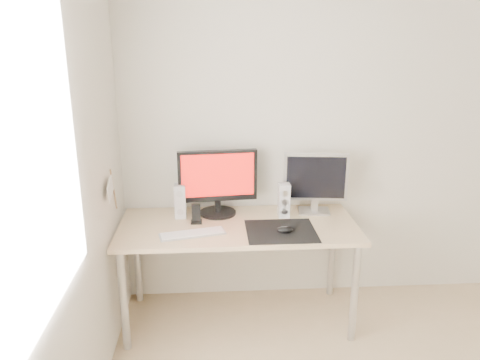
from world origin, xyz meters
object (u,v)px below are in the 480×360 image
desk (238,235)px  speaker_right (284,200)px  second_monitor (315,180)px  mouse (285,230)px  keyboard (192,234)px  speaker_left (180,201)px  main_monitor (218,180)px  phone_dock (196,217)px

desk → speaker_right: (0.33, 0.12, 0.20)m
desk → second_monitor: second_monitor is taller
mouse → keyboard: 0.59m
second_monitor → speaker_left: 0.96m
main_monitor → second_monitor: bearing=-0.3°
second_monitor → mouse: bearing=-127.0°
speaker_right → desk: bearing=-159.7°
speaker_right → keyboard: speaker_right is taller
second_monitor → keyboard: 0.96m
keyboard → mouse: bearing=-1.0°
speaker_left → phone_dock: size_ratio=1.80×
main_monitor → keyboard: size_ratio=1.26×
desk → speaker_left: (-0.39, 0.15, 0.20)m
mouse → phone_dock: 0.61m
desk → speaker_left: speaker_left is taller
second_monitor → keyboard: (-0.86, -0.35, -0.23)m
second_monitor → speaker_right: bearing=-163.3°
speaker_right → main_monitor: bearing=171.0°
mouse → speaker_left: speaker_left is taller
mouse → desk: bearing=150.6°
mouse → keyboard: mouse is taller
mouse → main_monitor: size_ratio=0.19×
mouse → desk: mouse is taller
desk → main_monitor: bearing=124.0°
desk → phone_dock: phone_dock is taller
desk → phone_dock: (-0.28, 0.04, 0.12)m
second_monitor → phone_dock: second_monitor is taller
desk → keyboard: 0.35m
desk → main_monitor: (-0.13, 0.19, 0.33)m
desk → second_monitor: bearing=18.8°
keyboard → speaker_right: bearing=23.6°
desk → speaker_right: bearing=20.3°
main_monitor → phone_dock: bearing=-134.4°
main_monitor → phone_dock: (-0.15, -0.15, -0.21)m
desk → mouse: bearing=-29.4°
mouse → desk: (-0.29, 0.16, -0.10)m
main_monitor → speaker_left: 0.30m
speaker_right → phone_dock: bearing=-172.5°
second_monitor → speaker_right: (-0.23, -0.07, -0.12)m
mouse → speaker_left: 0.76m
mouse → speaker_right: 0.30m
speaker_right → keyboard: bearing=-156.4°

